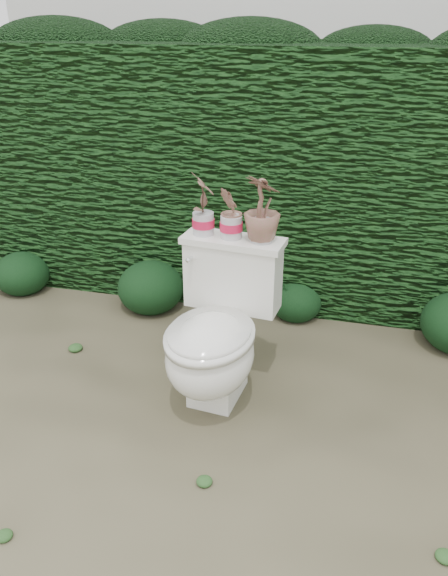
% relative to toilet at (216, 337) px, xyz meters
% --- Properties ---
extents(ground, '(60.00, 60.00, 0.00)m').
position_rel_toilet_xyz_m(ground, '(-0.14, -0.16, -0.36)').
color(ground, '#6E684C').
rests_on(ground, ground).
extents(hedge, '(8.00, 1.00, 1.60)m').
position_rel_toilet_xyz_m(hedge, '(-0.14, 1.44, 0.44)').
color(hedge, '#1F4F1A').
rests_on(hedge, ground).
extents(toilet, '(0.52, 0.72, 0.78)m').
position_rel_toilet_xyz_m(toilet, '(0.00, 0.00, 0.00)').
color(toilet, white).
rests_on(toilet, ground).
extents(potted_plant_left, '(0.15, 0.18, 0.29)m').
position_rel_toilet_xyz_m(potted_plant_left, '(-0.13, 0.25, 0.57)').
color(potted_plant_left, '#3A7123').
rests_on(potted_plant_left, toilet).
extents(potted_plant_center, '(0.13, 0.15, 0.24)m').
position_rel_toilet_xyz_m(potted_plant_center, '(0.02, 0.24, 0.54)').
color(potted_plant_center, '#3A7123').
rests_on(potted_plant_center, toilet).
extents(potted_plant_right, '(0.24, 0.24, 0.31)m').
position_rel_toilet_xyz_m(potted_plant_right, '(0.17, 0.22, 0.57)').
color(potted_plant_right, '#3A7123').
rests_on(potted_plant_right, toilet).
extents(liriope_clump_1, '(0.38, 0.38, 0.30)m').
position_rel_toilet_xyz_m(liriope_clump_1, '(-1.63, 0.87, -0.20)').
color(liriope_clump_1, '#123514').
rests_on(liriope_clump_1, ground).
extents(liriope_clump_2, '(0.43, 0.43, 0.34)m').
position_rel_toilet_xyz_m(liriope_clump_2, '(-0.67, 0.84, -0.18)').
color(liriope_clump_2, '#123514').
rests_on(liriope_clump_2, ground).
extents(liriope_clump_3, '(0.32, 0.32, 0.26)m').
position_rel_toilet_xyz_m(liriope_clump_3, '(0.28, 0.95, -0.23)').
color(liriope_clump_3, '#123514').
rests_on(liriope_clump_3, ground).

